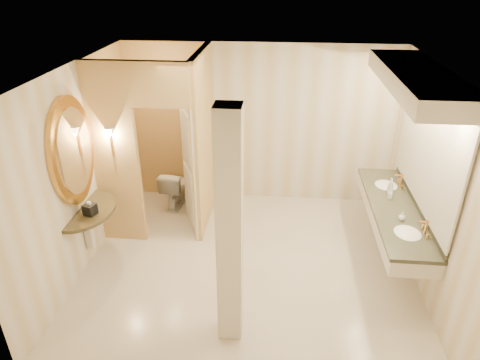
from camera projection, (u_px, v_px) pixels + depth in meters
The scene contains 16 objects.
floor at pixel (249, 265), 6.01m from camera, with size 4.50×4.50×0.00m, color beige.
ceiling at pixel (251, 72), 4.78m from camera, with size 4.50×4.50×0.00m, color silver.
wall_back at pixel (258, 125), 7.17m from camera, with size 4.50×0.02×2.70m, color beige.
wall_front at pixel (232, 287), 3.62m from camera, with size 4.50×0.02×2.70m, color beige.
wall_left at pixel (78, 172), 5.58m from camera, with size 0.02×4.00×2.70m, color beige.
wall_right at pixel (433, 187), 5.21m from camera, with size 0.02×4.00×2.70m, color beige.
toilet_closet at pixel (179, 144), 6.33m from camera, with size 1.50×1.55×2.70m.
wall_sconce at pixel (110, 134), 5.76m from camera, with size 0.14×0.14×0.42m.
vanity at pixel (408, 155), 5.38m from camera, with size 0.75×2.50×2.09m.
console_shelf at pixel (77, 177), 5.47m from camera, with size 1.08×1.08×1.99m.
pillar at pixel (230, 234), 4.33m from camera, with size 0.26×0.26×2.70m, color beige.
tissue_box at pixel (90, 209), 5.53m from camera, with size 0.14×0.14×0.14m, color black.
toilet at pixel (175, 188), 7.34m from camera, with size 0.38×0.66×0.68m, color white.
soap_bottle_a at pixel (390, 194), 5.90m from camera, with size 0.06×0.06×0.13m, color beige.
soap_bottle_b at pixel (402, 216), 5.41m from camera, with size 0.08×0.08×0.11m, color silver.
soap_bottle_c at pixel (391, 185), 6.04m from camera, with size 0.08×0.08×0.22m, color #C6B28C.
Camera 1 is at (0.33, -4.79, 3.81)m, focal length 32.00 mm.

